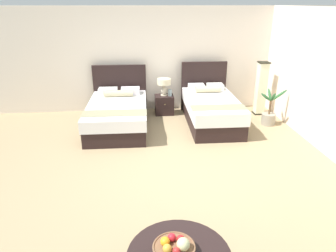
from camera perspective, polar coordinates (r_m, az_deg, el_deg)
The scene contains 10 objects.
ground_plane at distance 5.15m, azimuth 1.56°, elevation -8.37°, with size 9.28×10.19×0.02m, color #9B835F.
wall_back at distance 7.84m, azimuth -1.45°, elevation 12.23°, with size 9.28×0.12×2.53m, color silver.
bed_near_window at distance 6.89m, azimuth -9.31°, elevation 2.36°, with size 1.33×2.21×1.19m.
bed_near_corner at distance 7.05m, azimuth 7.96°, elevation 3.13°, with size 1.16×2.14×1.24m.
nightstand at distance 7.63m, azimuth -0.71°, elevation 3.99°, with size 0.45×0.42×0.47m.
table_lamp at distance 7.51m, azimuth -0.74°, elevation 7.76°, with size 0.33×0.33×0.42m.
vase at distance 7.51m, azimuth 0.35°, elevation 6.20°, with size 0.09×0.09×0.16m.
fruit_bowl at distance 3.04m, azimuth 1.21°, elevation -21.77°, with size 0.40×0.40×0.20m.
floor_lamp_corner at distance 7.86m, azimuth 16.90°, elevation 6.69°, with size 0.26×0.26×1.29m.
potted_palm at distance 7.32m, azimuth 18.27°, elevation 1.90°, with size 0.61×0.41×0.82m.
Camera 1 is at (-0.59, -4.41, 2.60)m, focal length 32.79 mm.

